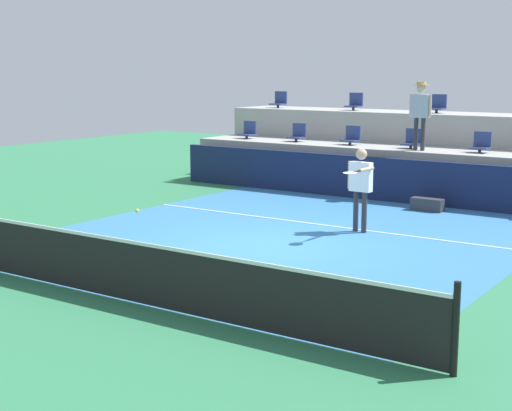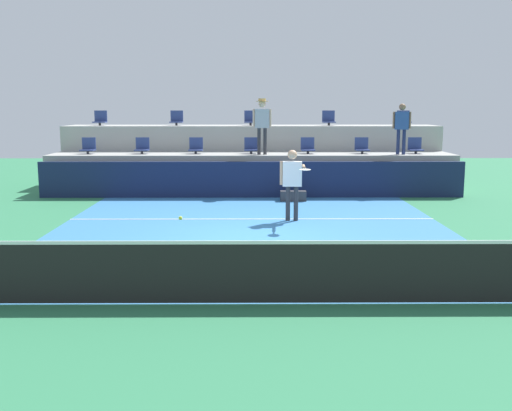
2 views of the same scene
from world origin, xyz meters
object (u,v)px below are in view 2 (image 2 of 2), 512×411
stadium_chair_upper_left (177,119)px  spectator_with_hat (262,120)px  stadium_chair_lower_center (251,147)px  spectator_in_grey (402,124)px  stadium_chair_lower_far_right (415,147)px  equipment_bag (293,196)px  stadium_chair_upper_far_left (100,119)px  stadium_chair_lower_far_left (88,147)px  stadium_chair_lower_mid_right (308,147)px  stadium_chair_upper_far_right (404,119)px  stadium_chair_lower_left (142,147)px  stadium_chair_lower_mid_left (196,147)px  tennis_player (292,178)px  tennis_ball (180,218)px  stadium_chair_upper_center (251,119)px  stadium_chair_upper_right (329,119)px  stadium_chair_lower_right (362,147)px

stadium_chair_upper_left → spectator_with_hat: 3.69m
stadium_chair_lower_center → spectator_in_grey: size_ratio=0.32×
stadium_chair_lower_far_right → equipment_bag: (-4.09, -1.96, -1.31)m
stadium_chair_upper_far_left → equipment_bag: stadium_chair_upper_far_left is taller
stadium_chair_lower_far_left → stadium_chair_lower_mid_right: 7.11m
stadium_chair_upper_far_right → stadium_chair_lower_left: bearing=-168.6°
stadium_chair_lower_mid_left → tennis_player: (2.80, -5.06, -0.40)m
stadium_chair_lower_mid_right → spectator_in_grey: spectator_in_grey is taller
stadium_chair_lower_left → stadium_chair_upper_far_left: (-1.77, 1.80, 0.85)m
stadium_chair_lower_left → stadium_chair_lower_mid_right: 5.37m
stadium_chair_lower_far_left → stadium_chair_upper_far_right: stadium_chair_upper_far_right is taller
stadium_chair_lower_mid_right → stadium_chair_upper_far_left: (-7.14, 1.80, 0.85)m
stadium_chair_lower_mid_right → tennis_ball: bearing=-108.1°
stadium_chair_lower_far_left → stadium_chair_upper_center: 5.62m
stadium_chair_lower_mid_right → stadium_chair_upper_left: bearing=158.0°
stadium_chair_upper_far_left → stadium_chair_upper_center: 5.28m
stadium_chair_lower_far_left → equipment_bag: 6.93m
stadium_chair_upper_right → spectator_in_grey: size_ratio=0.32×
stadium_chair_lower_far_left → stadium_chair_lower_center: size_ratio=1.00×
stadium_chair_lower_center → spectator_with_hat: bearing=-47.8°
spectator_in_grey → stadium_chair_lower_mid_right: bearing=172.5°
stadium_chair_upper_far_left → stadium_chair_upper_right: 8.04m
stadium_chair_lower_center → equipment_bag: (1.24, -1.96, -1.31)m
tennis_player → equipment_bag: 3.25m
stadium_chair_lower_center → equipment_bag: stadium_chair_lower_center is taller
stadium_chair_upper_far_left → tennis_ball: stadium_chair_upper_far_left is taller
stadium_chair_lower_far_left → stadium_chair_upper_far_right: size_ratio=1.00×
stadium_chair_upper_right → stadium_chair_lower_left: bearing=-164.0°
stadium_chair_upper_left → equipment_bag: 5.81m
stadium_chair_upper_far_right → spectator_with_hat: size_ratio=0.30×
stadium_chair_lower_center → stadium_chair_upper_far_left: 5.66m
stadium_chair_lower_far_right → tennis_ball: 11.38m
stadium_chair_lower_center → stadium_chair_lower_right: (3.60, 0.00, 0.00)m
stadium_chair_lower_mid_left → stadium_chair_lower_mid_right: same height
stadium_chair_lower_far_right → stadium_chair_upper_right: bearing=145.3°
stadium_chair_lower_mid_left → stadium_chair_upper_far_left: stadium_chair_upper_far_left is taller
equipment_bag → spectator_with_hat: bearing=119.7°
stadium_chair_lower_far_right → stadium_chair_upper_far_right: stadium_chair_upper_far_right is taller
stadium_chair_upper_right → stadium_chair_upper_center: bearing=180.0°
stadium_chair_lower_mid_right → spectator_with_hat: (-1.49, -0.38, 0.87)m
spectator_with_hat → tennis_ball: spectator_with_hat is taller
stadium_chair_lower_mid_left → stadium_chair_upper_center: bearing=45.5°
stadium_chair_lower_mid_left → stadium_chair_lower_mid_right: 3.63m
stadium_chair_lower_left → stadium_chair_lower_mid_right: size_ratio=1.00×
stadium_chair_lower_left → tennis_player: 6.81m
stadium_chair_lower_far_right → tennis_ball: (-6.53, -9.30, -0.59)m
stadium_chair_lower_mid_left → stadium_chair_lower_center: 1.79m
stadium_chair_lower_mid_right → stadium_chair_lower_mid_left: bearing=180.0°
stadium_chair_lower_center → stadium_chair_upper_far_left: stadium_chair_upper_far_left is taller
stadium_chair_lower_mid_right → stadium_chair_lower_right: 1.76m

